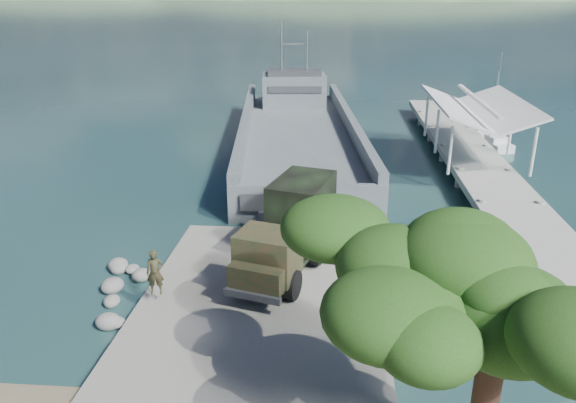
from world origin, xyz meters
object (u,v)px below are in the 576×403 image
object	(u,v)px
landing_craft	(298,141)
sailboat_far	(494,115)
pier	(476,153)
military_truck	(291,227)
sailboat_near	(491,142)
overhang_tree	(472,283)
soldier	(156,281)

from	to	relation	value
landing_craft	sailboat_far	bearing A→B (deg)	29.44
pier	sailboat_far	distance (m)	19.48
pier	military_truck	world-z (taller)	pier
pier	sailboat_near	distance (m)	8.57
sailboat_near	overhang_tree	world-z (taller)	overhang_tree
sailboat_far	overhang_tree	xyz separation A→B (m)	(-13.07, -45.63, 5.78)
military_truck	sailboat_near	bearing A→B (deg)	73.61
sailboat_near	sailboat_far	bearing A→B (deg)	59.14
landing_craft	military_truck	xyz separation A→B (m)	(0.95, -20.73, 1.51)
military_truck	overhang_tree	distance (m)	13.10
sailboat_far	overhang_tree	world-z (taller)	overhang_tree
military_truck	sailboat_far	size ratio (longest dim) A/B	1.25
landing_craft	pier	bearing A→B (deg)	-26.80
pier	sailboat_near	xyz separation A→B (m)	(3.18, 7.85, -1.26)
sailboat_far	military_truck	bearing A→B (deg)	-120.24
military_truck	soldier	world-z (taller)	military_truck
soldier	sailboat_near	distance (m)	34.14
pier	landing_craft	size ratio (longest dim) A/B	1.22
sailboat_near	sailboat_far	size ratio (longest dim) A/B	0.95
landing_craft	sailboat_near	size ratio (longest dim) A/B	5.62
sailboat_near	overhang_tree	xyz separation A→B (m)	(-10.05, -35.05, 5.80)
soldier	sailboat_far	bearing A→B (deg)	48.59
pier	military_truck	distance (m)	19.78
sailboat_near	sailboat_far	world-z (taller)	sailboat_far
sailboat_far	landing_craft	bearing A→B (deg)	-147.15
soldier	sailboat_near	world-z (taller)	sailboat_near
sailboat_near	landing_craft	bearing A→B (deg)	175.17
soldier	overhang_tree	bearing A→B (deg)	-46.37
pier	sailboat_near	size ratio (longest dim) A/B	6.86
military_truck	overhang_tree	xyz separation A→B (m)	(5.09, -11.46, 3.78)
military_truck	sailboat_near	world-z (taller)	sailboat_near
landing_craft	sailboat_near	world-z (taller)	landing_craft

